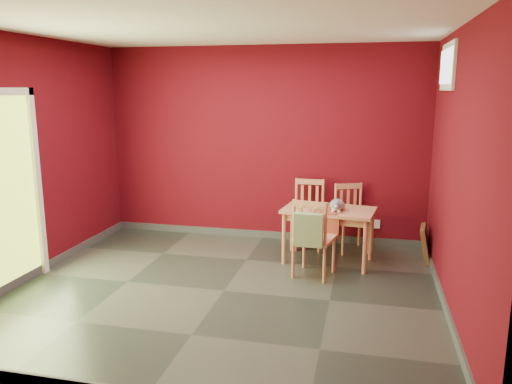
% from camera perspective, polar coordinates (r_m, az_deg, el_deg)
% --- Properties ---
extents(ground, '(4.50, 4.50, 0.00)m').
position_cam_1_polar(ground, '(5.45, -3.69, -11.19)').
color(ground, '#2D342D').
rests_on(ground, ground).
extents(room_shell, '(4.50, 4.50, 4.50)m').
position_cam_1_polar(room_shell, '(5.43, -3.70, -10.70)').
color(room_shell, '#530812').
rests_on(room_shell, ground).
extents(doorway, '(0.06, 1.01, 2.13)m').
position_cam_1_polar(doorway, '(5.82, -26.58, 0.64)').
color(doorway, '#B7D838').
rests_on(doorway, ground).
extents(window, '(0.05, 0.90, 0.50)m').
position_cam_1_polar(window, '(5.86, 21.05, 13.23)').
color(window, white).
rests_on(window, room_shell).
extents(outlet_plate, '(0.08, 0.02, 0.12)m').
position_cam_1_polar(outlet_plate, '(7.03, 13.67, -3.59)').
color(outlet_plate, silver).
rests_on(outlet_plate, room_shell).
extents(dining_table, '(1.16, 0.77, 0.68)m').
position_cam_1_polar(dining_table, '(6.18, 8.32, -2.66)').
color(dining_table, tan).
rests_on(dining_table, ground).
extents(table_runner, '(0.37, 0.64, 0.31)m').
position_cam_1_polar(table_runner, '(6.07, 8.25, -2.55)').
color(table_runner, brown).
rests_on(table_runner, dining_table).
extents(chair_far_left, '(0.43, 0.43, 0.91)m').
position_cam_1_polar(chair_far_left, '(6.79, 5.96, -2.41)').
color(chair_far_left, tan).
rests_on(chair_far_left, ground).
extents(chair_far_right, '(0.53, 0.53, 0.88)m').
position_cam_1_polar(chair_far_right, '(6.75, 10.80, -2.81)').
color(chair_far_right, tan).
rests_on(chair_far_right, ground).
extents(chair_near, '(0.51, 0.51, 0.92)m').
position_cam_1_polar(chair_near, '(5.71, 6.54, -5.14)').
color(chair_near, tan).
rests_on(chair_near, ground).
extents(tote_bag, '(0.31, 0.19, 0.44)m').
position_cam_1_polar(tote_bag, '(5.47, 6.01, -4.31)').
color(tote_bag, '#83A167').
rests_on(tote_bag, chair_near).
extents(cat, '(0.35, 0.41, 0.18)m').
position_cam_1_polar(cat, '(6.09, 9.25, -1.21)').
color(cat, slate).
rests_on(cat, table_runner).
extents(picture_frame, '(0.20, 0.46, 0.44)m').
position_cam_1_polar(picture_frame, '(6.61, 18.80, -5.61)').
color(picture_frame, brown).
rests_on(picture_frame, ground).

